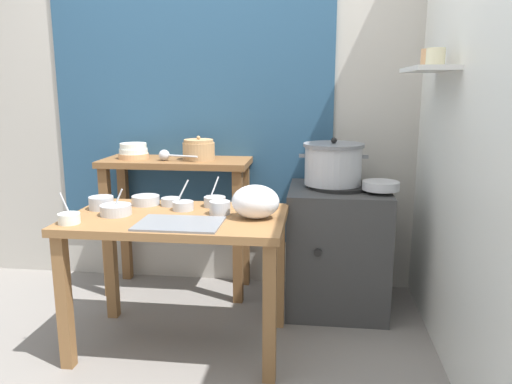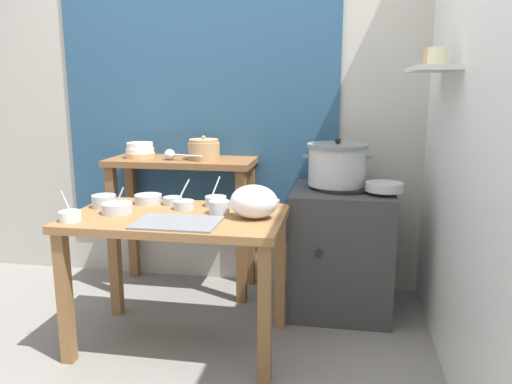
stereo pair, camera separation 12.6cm
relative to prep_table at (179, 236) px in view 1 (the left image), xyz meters
name	(u,v)px [view 1 (the left image)]	position (x,y,z in m)	size (l,w,h in m)	color
ground_plane	(177,354)	(0.00, -0.10, -0.61)	(9.00, 9.00, 0.00)	gray
wall_back	(227,95)	(0.08, 1.00, 0.69)	(4.40, 0.12, 2.60)	#B2ADA3
wall_right	(467,100)	(1.40, 0.10, 0.69)	(0.30, 3.20, 2.60)	silver
prep_table	(179,236)	(0.00, 0.00, 0.00)	(1.10, 0.66, 0.72)	olive
back_shelf_table	(177,192)	(-0.22, 0.73, 0.07)	(0.96, 0.40, 0.90)	brown
stove_block	(337,248)	(0.83, 0.60, -0.23)	(0.60, 0.61, 0.78)	#383838
steamer_pot	(333,164)	(0.79, 0.62, 0.30)	(0.41, 0.37, 0.29)	#B7BABF
clay_pot	(199,150)	(-0.06, 0.73, 0.36)	(0.21, 0.21, 0.15)	tan
bowl_stack_enamel	(133,151)	(-0.50, 0.72, 0.34)	(0.19, 0.19, 0.10)	tan
ladle	(166,155)	(-0.26, 0.66, 0.33)	(0.27, 0.09, 0.07)	#B7BABF
serving_tray	(179,224)	(0.06, -0.17, 0.12)	(0.40, 0.28, 0.01)	slate
plastic_bag	(255,202)	(0.40, -0.01, 0.20)	(0.24, 0.18, 0.17)	white
wide_pan	(381,186)	(1.07, 0.49, 0.20)	(0.21, 0.21, 0.05)	#B7BABF
prep_bowl_0	(116,209)	(-0.32, -0.03, 0.14)	(0.16, 0.16, 0.13)	#B7BABF
prep_bowl_1	(101,202)	(-0.44, 0.08, 0.15)	(0.13, 0.13, 0.07)	#B7BABF
prep_bowl_2	(220,207)	(0.21, 0.05, 0.15)	(0.11, 0.11, 0.07)	#B7BABF
prep_bowl_3	(215,201)	(0.15, 0.21, 0.14)	(0.12, 0.12, 0.16)	#B7BABF
prep_bowl_4	(268,203)	(0.44, 0.21, 0.14)	(0.12, 0.12, 0.05)	tan
prep_bowl_5	(146,200)	(-0.24, 0.21, 0.14)	(0.15, 0.15, 0.05)	#B7BABF
prep_bowl_6	(69,218)	(-0.47, -0.22, 0.14)	(0.10, 0.10, 0.16)	silver
prep_bowl_7	(182,205)	(-0.01, 0.11, 0.14)	(0.11, 0.11, 0.16)	#B7BABF
prep_bowl_8	(171,201)	(-0.10, 0.20, 0.13)	(0.11, 0.11, 0.04)	#B7BABF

